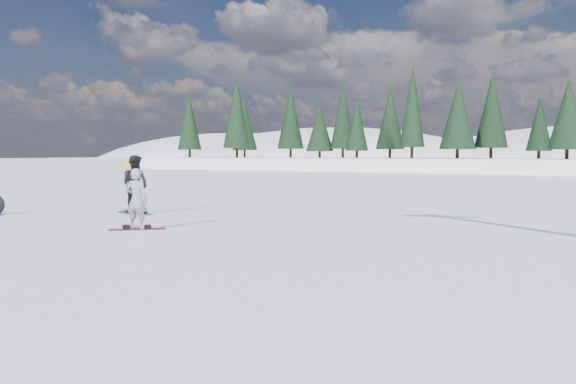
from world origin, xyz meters
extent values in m
plane|color=white|center=(0.00, 0.00, 0.00)|extent=(420.00, 420.00, 0.00)
cube|color=white|center=(0.00, 55.00, -1.00)|extent=(90.00, 14.00, 5.00)
ellipsoid|color=white|center=(-70.00, 170.00, -13.61)|extent=(143.00, 110.00, 49.50)
ellipsoid|color=white|center=(-140.00, 210.00, -14.30)|extent=(169.00, 130.00, 52.00)
cone|color=black|center=(-38.00, 55.00, 5.25)|extent=(3.20, 3.20, 7.50)
cone|color=black|center=(-34.00, 55.00, 5.25)|extent=(3.20, 3.20, 7.50)
cone|color=black|center=(-30.00, 55.00, 5.25)|extent=(3.20, 3.20, 7.50)
cone|color=black|center=(-26.00, 55.00, 5.25)|extent=(3.20, 3.20, 7.50)
cone|color=black|center=(-22.00, 55.00, 5.25)|extent=(3.20, 3.20, 7.50)
cone|color=black|center=(-18.00, 55.00, 5.25)|extent=(3.20, 3.20, 7.50)
cone|color=black|center=(-14.00, 55.00, 5.25)|extent=(3.20, 3.20, 7.50)
cone|color=black|center=(-10.00, 55.00, 5.25)|extent=(3.20, 3.20, 7.50)
cone|color=black|center=(-6.00, 55.00, 5.25)|extent=(3.20, 3.20, 7.50)
cone|color=black|center=(-2.00, 55.00, 5.25)|extent=(3.20, 3.20, 7.50)
cone|color=black|center=(2.00, 55.00, 5.25)|extent=(3.20, 3.20, 7.50)
cone|color=black|center=(6.00, 55.00, 5.25)|extent=(3.20, 3.20, 7.50)
cone|color=black|center=(10.00, 55.00, 5.25)|extent=(3.20, 3.20, 7.50)
imported|color=gray|center=(1.38, -0.03, 0.84)|extent=(0.70, 0.56, 1.68)
sphere|color=yellow|center=(1.18, -0.15, 1.74)|extent=(0.18, 0.18, 0.18)
imported|color=black|center=(-1.61, 2.99, 1.01)|extent=(1.01, 0.80, 2.03)
cube|color=maroon|center=(1.38, -0.03, 0.01)|extent=(1.35, 1.16, 0.03)
cube|color=#16557E|center=(-1.61, 2.99, 0.01)|extent=(1.51, 0.37, 0.03)
camera|label=1|loc=(12.30, -11.29, 2.08)|focal=35.00mm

